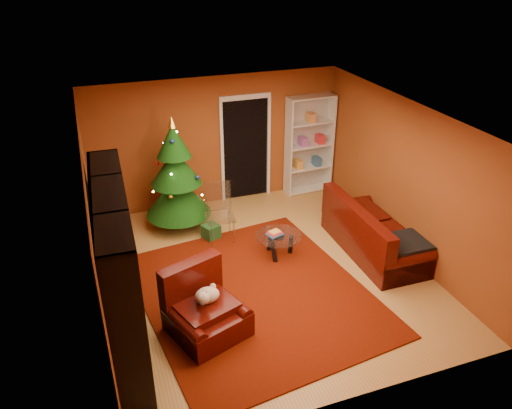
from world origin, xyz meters
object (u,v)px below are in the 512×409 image
object	(u,v)px
rug	(255,294)
coffee_table	(278,245)
acrylic_chair	(220,217)
dog	(207,295)
white_bookshelf	(309,145)
gift_box_green	(211,232)
media_unit	(118,268)
sofa	(375,228)
christmas_tree	(176,175)
armchair	(207,310)
gift_box_red	(160,211)

from	to	relation	value
rug	coffee_table	distance (m)	1.18
acrylic_chair	dog	bearing A→B (deg)	-104.20
white_bookshelf	dog	world-z (taller)	white_bookshelf
coffee_table	rug	bearing A→B (deg)	-129.84
rug	gift_box_green	distance (m)	1.84
media_unit	coffee_table	size ratio (longest dim) A/B	3.58
dog	sofa	bearing A→B (deg)	-2.49
rug	christmas_tree	xyz separation A→B (m)	(-0.64, 2.49, 1.04)
media_unit	armchair	xyz separation A→B (m)	(1.04, -0.34, -0.69)
media_unit	christmas_tree	world-z (taller)	media_unit
gift_box_green	dog	distance (m)	2.48
armchair	sofa	bearing A→B (deg)	-1.62
coffee_table	acrylic_chair	world-z (taller)	acrylic_chair
armchair	acrylic_chair	distance (m)	2.44
rug	media_unit	bearing A→B (deg)	-172.79
armchair	sofa	distance (m)	3.42
dog	sofa	world-z (taller)	sofa
white_bookshelf	sofa	world-z (taller)	white_bookshelf
sofa	coffee_table	size ratio (longest dim) A/B	2.71
rug	acrylic_chair	distance (m)	1.76
media_unit	dog	distance (m)	1.22
media_unit	dog	size ratio (longest dim) A/B	7.10
gift_box_red	rug	bearing A→B (deg)	-72.32
dog	coffee_table	size ratio (longest dim) A/B	0.50
media_unit	white_bookshelf	xyz separation A→B (m)	(4.22, 3.32, -0.05)
christmas_tree	armchair	world-z (taller)	christmas_tree
christmas_tree	dog	bearing A→B (deg)	-94.08
media_unit	armchair	world-z (taller)	media_unit
christmas_tree	white_bookshelf	bearing A→B (deg)	11.38
armchair	sofa	xyz separation A→B (m)	(3.25, 1.07, 0.07)
christmas_tree	gift_box_green	size ratio (longest dim) A/B	8.01
christmas_tree	sofa	distance (m)	3.66
gift_box_green	white_bookshelf	world-z (taller)	white_bookshelf
coffee_table	acrylic_chair	size ratio (longest dim) A/B	0.82
rug	acrylic_chair	world-z (taller)	acrylic_chair
christmas_tree	sofa	bearing A→B (deg)	-33.72
christmas_tree	acrylic_chair	distance (m)	1.14
acrylic_chair	rug	bearing A→B (deg)	-82.51
white_bookshelf	media_unit	bearing A→B (deg)	-144.36
christmas_tree	white_bookshelf	xyz separation A→B (m)	(2.94, 0.59, -0.01)
coffee_table	white_bookshelf	bearing A→B (deg)	54.64
gift_box_red	sofa	distance (m)	4.14
sofa	acrylic_chair	world-z (taller)	acrylic_chair
white_bookshelf	coffee_table	xyz separation A→B (m)	(-1.55, -2.19, -0.83)
media_unit	christmas_tree	size ratio (longest dim) A/B	1.31
christmas_tree	gift_box_red	world-z (taller)	christmas_tree
christmas_tree	acrylic_chair	xyz separation A→B (m)	(0.59, -0.79, -0.57)
rug	white_bookshelf	distance (m)	3.97
gift_box_red	dog	xyz separation A→B (m)	(0.08, -3.47, 0.47)
christmas_tree	armchair	distance (m)	3.15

